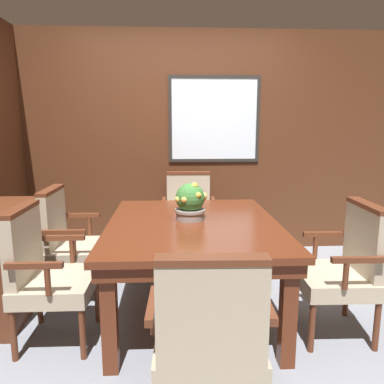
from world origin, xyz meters
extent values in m
plane|color=gray|center=(0.00, 0.00, 0.00)|extent=(14.00, 14.00, 0.00)
cube|color=#4C2816|center=(0.00, 1.57, 1.23)|extent=(7.20, 0.06, 2.45)
cube|color=white|center=(0.35, 1.53, 1.49)|extent=(0.94, 0.01, 0.87)
cube|color=#282623|center=(0.35, 1.53, 1.95)|extent=(1.01, 0.02, 0.04)
cube|color=#282623|center=(0.35, 1.53, 1.04)|extent=(1.01, 0.02, 0.04)
cube|color=#282623|center=(-0.14, 1.53, 1.49)|extent=(0.04, 0.02, 0.87)
cube|color=#282623|center=(0.84, 1.53, 1.49)|extent=(0.03, 0.02, 0.87)
cube|color=#562614|center=(-0.50, -0.63, 0.34)|extent=(0.09, 0.09, 0.68)
cube|color=#562614|center=(0.56, -0.63, 0.34)|extent=(0.09, 0.09, 0.68)
cube|color=#562614|center=(-0.50, 0.75, 0.34)|extent=(0.09, 0.09, 0.68)
cube|color=#562614|center=(0.56, 0.75, 0.34)|extent=(0.09, 0.09, 0.68)
cube|color=#562614|center=(0.03, 0.06, 0.64)|extent=(1.21, 1.53, 0.09)
cube|color=#562614|center=(0.03, 0.06, 0.71)|extent=(1.27, 1.59, 0.04)
cylinder|color=#562B19|center=(-0.69, -0.50, 0.17)|extent=(0.04, 0.04, 0.34)
cylinder|color=#562B19|center=(-0.69, -0.05, 0.17)|extent=(0.04, 0.04, 0.34)
cylinder|color=#562B19|center=(-1.12, -0.49, 0.17)|extent=(0.04, 0.04, 0.34)
cylinder|color=#562B19|center=(-1.11, -0.04, 0.17)|extent=(0.04, 0.04, 0.34)
cube|color=tan|center=(-0.90, -0.27, 0.39)|extent=(0.49, 0.52, 0.11)
cube|color=tan|center=(-1.10, -0.27, 0.68)|extent=(0.09, 0.47, 0.45)
cube|color=#562B19|center=(-1.10, -0.27, 0.92)|extent=(0.09, 0.47, 0.03)
cylinder|color=#562B19|center=(-0.87, -0.53, 0.54)|extent=(0.04, 0.04, 0.19)
cube|color=#562B19|center=(-0.94, -0.53, 0.64)|extent=(0.34, 0.04, 0.04)
cylinder|color=#562B19|center=(-0.86, 0.00, 0.54)|extent=(0.04, 0.04, 0.19)
cube|color=#562B19|center=(-0.93, 0.00, 0.64)|extent=(0.34, 0.04, 0.04)
cylinder|color=#562B19|center=(0.77, -0.05, 0.17)|extent=(0.04, 0.04, 0.34)
cylinder|color=#562B19|center=(0.76, -0.50, 0.17)|extent=(0.04, 0.04, 0.34)
cylinder|color=#562B19|center=(1.20, -0.06, 0.17)|extent=(0.04, 0.04, 0.34)
cylinder|color=#562B19|center=(1.18, -0.51, 0.17)|extent=(0.04, 0.04, 0.34)
cube|color=tan|center=(0.98, -0.28, 0.39)|extent=(0.50, 0.52, 0.11)
cube|color=tan|center=(1.18, -0.29, 0.68)|extent=(0.09, 0.47, 0.45)
cube|color=#562B19|center=(1.18, -0.29, 0.92)|extent=(0.10, 0.47, 0.03)
cylinder|color=#562B19|center=(0.95, -0.02, 0.54)|extent=(0.04, 0.04, 0.19)
cube|color=#562B19|center=(1.02, -0.02, 0.64)|extent=(0.34, 0.04, 0.04)
cylinder|color=#562B19|center=(0.94, -0.55, 0.54)|extent=(0.04, 0.04, 0.19)
cube|color=#562B19|center=(1.01, -0.55, 0.64)|extent=(0.34, 0.04, 0.04)
cylinder|color=#562B19|center=(-0.18, 0.98, 0.17)|extent=(0.04, 0.04, 0.34)
cylinder|color=#562B19|center=(0.27, 0.97, 0.17)|extent=(0.04, 0.04, 0.34)
cylinder|color=#562B19|center=(-0.17, 1.41, 0.17)|extent=(0.04, 0.04, 0.34)
cylinder|color=#562B19|center=(0.28, 1.40, 0.17)|extent=(0.04, 0.04, 0.34)
cube|color=tan|center=(0.05, 1.19, 0.39)|extent=(0.52, 0.49, 0.11)
cube|color=tan|center=(0.05, 1.39, 0.68)|extent=(0.47, 0.09, 0.45)
cube|color=#562B19|center=(0.05, 1.39, 0.92)|extent=(0.47, 0.10, 0.03)
cylinder|color=#562B19|center=(-0.21, 1.16, 0.54)|extent=(0.04, 0.04, 0.19)
cube|color=#562B19|center=(-0.21, 1.23, 0.64)|extent=(0.04, 0.34, 0.04)
cylinder|color=#562B19|center=(0.31, 1.15, 0.54)|extent=(0.04, 0.04, 0.19)
cube|color=#562B19|center=(0.32, 1.22, 0.64)|extent=(0.04, 0.34, 0.04)
cylinder|color=#562B19|center=(0.27, -0.82, 0.17)|extent=(0.04, 0.04, 0.34)
cylinder|color=#562B19|center=(-0.18, -0.81, 0.17)|extent=(0.04, 0.04, 0.34)
cube|color=tan|center=(0.04, -1.02, 0.39)|extent=(0.53, 0.50, 0.11)
cube|color=tan|center=(0.03, -1.23, 0.68)|extent=(0.47, 0.10, 0.45)
cube|color=#562B19|center=(0.03, -1.23, 0.92)|extent=(0.47, 0.10, 0.03)
cylinder|color=#562B19|center=(0.30, -1.00, 0.54)|extent=(0.04, 0.04, 0.19)
cube|color=#562B19|center=(0.30, -1.07, 0.64)|extent=(0.05, 0.34, 0.04)
cylinder|color=#562B19|center=(-0.22, -0.98, 0.54)|extent=(0.04, 0.04, 0.19)
cube|color=#562B19|center=(-0.23, -1.05, 0.64)|extent=(0.05, 0.34, 0.04)
cylinder|color=#562B19|center=(-0.71, 0.18, 0.17)|extent=(0.04, 0.04, 0.34)
cylinder|color=#562B19|center=(-0.70, 0.63, 0.17)|extent=(0.04, 0.04, 0.34)
cylinder|color=#562B19|center=(-1.13, 0.18, 0.17)|extent=(0.04, 0.04, 0.34)
cylinder|color=#562B19|center=(-1.12, 0.63, 0.17)|extent=(0.04, 0.04, 0.34)
cube|color=tan|center=(-0.92, 0.40, 0.39)|extent=(0.49, 0.52, 0.11)
cube|color=tan|center=(-1.12, 0.41, 0.68)|extent=(0.09, 0.47, 0.45)
cube|color=#562B19|center=(-1.12, 0.41, 0.92)|extent=(0.10, 0.47, 0.03)
cylinder|color=#562B19|center=(-0.89, 0.14, 0.54)|extent=(0.04, 0.04, 0.19)
cube|color=#562B19|center=(-0.96, 0.14, 0.64)|extent=(0.34, 0.04, 0.04)
cylinder|color=#562B19|center=(-0.88, 0.67, 0.54)|extent=(0.04, 0.04, 0.19)
cube|color=#562B19|center=(-0.95, 0.67, 0.64)|extent=(0.34, 0.04, 0.04)
cylinder|color=gray|center=(0.01, 0.13, 0.77)|extent=(0.21, 0.21, 0.08)
cylinder|color=gray|center=(0.01, 0.13, 0.80)|extent=(0.23, 0.23, 0.02)
sphere|color=#387033|center=(0.01, 0.13, 0.90)|extent=(0.22, 0.22, 0.22)
sphere|color=gold|center=(0.11, 0.15, 0.89)|extent=(0.05, 0.05, 0.05)
sphere|color=#DFC04F|center=(0.06, 0.21, 0.95)|extent=(0.06, 0.06, 0.06)
sphere|color=gold|center=(0.04, 0.11, 1.00)|extent=(0.05, 0.05, 0.05)
sphere|color=gold|center=(-0.08, 0.08, 0.90)|extent=(0.04, 0.04, 0.04)
sphere|color=#E7A54A|center=(0.10, 0.19, 0.89)|extent=(0.05, 0.05, 0.05)
sphere|color=yellow|center=(0.07, 0.05, 0.94)|extent=(0.04, 0.04, 0.04)
sphere|color=#EDB34B|center=(-0.04, 0.04, 0.90)|extent=(0.04, 0.04, 0.04)
sphere|color=#DBB357|center=(0.12, 0.14, 0.91)|extent=(0.06, 0.06, 0.06)
sphere|color=#4C422D|center=(-1.21, 0.15, 0.63)|extent=(0.03, 0.03, 0.03)
sphere|color=#4C422D|center=(-1.21, -0.06, 0.32)|extent=(0.03, 0.03, 0.03)
sphere|color=#4C422D|center=(-1.21, 0.35, 0.32)|extent=(0.03, 0.03, 0.03)
camera|label=1|loc=(-0.13, -2.65, 1.47)|focal=35.00mm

